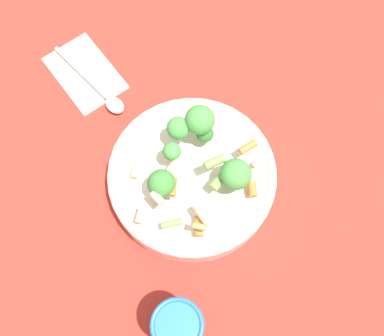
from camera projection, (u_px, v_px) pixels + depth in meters
name	position (u px, v px, depth m)	size (l,w,h in m)	color
ground_plane	(192.00, 182.00, 0.71)	(3.00, 3.00, 0.00)	#B72D23
bowl	(192.00, 176.00, 0.69)	(0.26, 0.26, 0.05)	beige
pasta_salad	(198.00, 157.00, 0.63)	(0.19, 0.18, 0.07)	#8CB766
cup	(178.00, 326.00, 0.58)	(0.07, 0.07, 0.11)	#2366B2
napkin	(85.00, 73.00, 0.78)	(0.14, 0.16, 0.01)	beige
spoon	(101.00, 91.00, 0.76)	(0.06, 0.17, 0.01)	silver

